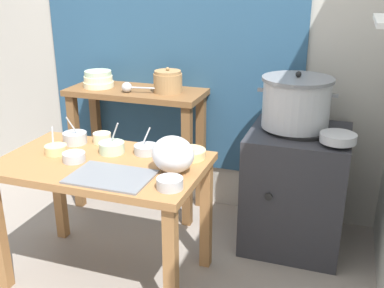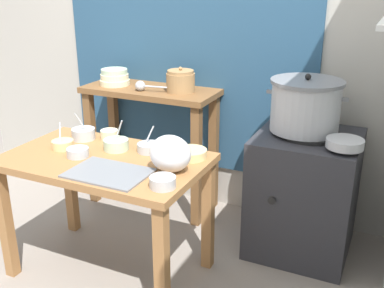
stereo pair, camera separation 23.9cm
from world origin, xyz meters
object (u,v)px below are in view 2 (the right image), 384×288
(prep_bowl_3, at_px, (78,152))
(prep_bowl_5, at_px, (63,144))
(prep_bowl_4, at_px, (149,147))
(ladle, at_px, (142,86))
(back_shelf_table, at_px, (151,118))
(wide_pan, at_px, (345,143))
(clay_pot, at_px, (181,81))
(bowl_stack_enamel, at_px, (115,77))
(prep_table, at_px, (105,176))
(stove_block, at_px, (304,193))
(prep_bowl_0, at_px, (191,153))
(serving_tray, at_px, (108,173))
(plastic_bag, at_px, (170,154))
(prep_bowl_2, at_px, (163,182))
(steamer_pot, at_px, (306,105))
(prep_bowl_6, at_px, (116,144))
(prep_bowl_7, at_px, (109,134))
(prep_bowl_1, at_px, (83,133))

(prep_bowl_3, distance_m, prep_bowl_5, 0.17)
(prep_bowl_4, bearing_deg, ladle, 123.69)
(back_shelf_table, height_order, wide_pan, back_shelf_table)
(clay_pot, relative_size, bowl_stack_enamel, 0.91)
(bowl_stack_enamel, relative_size, wide_pan, 1.07)
(ladle, bearing_deg, prep_bowl_3, -85.17)
(prep_bowl_3, xyz_separation_m, prep_bowl_4, (0.32, 0.23, 0.00))
(prep_table, relative_size, stove_block, 1.41)
(prep_bowl_0, relative_size, prep_bowl_4, 1.24)
(stove_block, xyz_separation_m, ladle, (-1.16, 0.04, 0.55))
(ladle, height_order, prep_bowl_0, ladle)
(prep_bowl_4, bearing_deg, prep_table, -134.40)
(stove_block, relative_size, clay_pot, 4.03)
(serving_tray, bearing_deg, prep_table, 131.07)
(ladle, relative_size, prep_bowl_4, 1.94)
(clay_pot, xyz_separation_m, prep_bowl_0, (0.38, -0.65, -0.23))
(clay_pot, bearing_deg, prep_bowl_4, -78.83)
(clay_pot, height_order, plastic_bag, clay_pot)
(prep_bowl_2, relative_size, prep_bowl_5, 0.85)
(prep_table, bearing_deg, prep_bowl_4, 45.60)
(steamer_pot, distance_m, prep_bowl_5, 1.42)
(prep_table, xyz_separation_m, prep_bowl_6, (-0.01, 0.13, 0.14))
(prep_bowl_0, bearing_deg, ladle, 138.68)
(stove_block, xyz_separation_m, prep_bowl_0, (-0.53, -0.52, 0.36))
(prep_table, height_order, prep_bowl_2, prep_bowl_2)
(prep_table, relative_size, clay_pot, 5.68)
(prep_bowl_0, distance_m, prep_bowl_2, 0.39)
(stove_block, bearing_deg, prep_bowl_7, -157.04)
(ladle, relative_size, serving_tray, 0.69)
(bowl_stack_enamel, distance_m, prep_bowl_3, 0.96)
(prep_bowl_2, bearing_deg, back_shelf_table, 122.53)
(prep_table, bearing_deg, prep_bowl_0, 25.27)
(clay_pot, distance_m, wide_pan, 1.18)
(bowl_stack_enamel, height_order, prep_bowl_0, bowl_stack_enamel)
(stove_block, bearing_deg, prep_bowl_3, -145.07)
(back_shelf_table, height_order, prep_bowl_7, back_shelf_table)
(prep_table, bearing_deg, prep_bowl_2, -21.99)
(ladle, xyz_separation_m, wide_pan, (1.38, -0.21, -0.13))
(prep_bowl_0, xyz_separation_m, prep_bowl_7, (-0.56, 0.05, 0.01))
(wide_pan, bearing_deg, prep_bowl_0, -155.43)
(prep_table, bearing_deg, clay_pot, 86.83)
(prep_bowl_3, bearing_deg, plastic_bag, 4.04)
(serving_tray, distance_m, wide_pan, 1.26)
(prep_bowl_2, bearing_deg, prep_bowl_4, 127.82)
(back_shelf_table, xyz_separation_m, stove_block, (1.15, -0.13, -0.30))
(steamer_pot, xyz_separation_m, prep_bowl_6, (-0.92, -0.61, -0.18))
(back_shelf_table, xyz_separation_m, wide_pan, (1.37, -0.30, 0.13))
(prep_table, relative_size, wide_pan, 5.49)
(serving_tray, height_order, prep_bowl_2, prep_bowl_2)
(plastic_bag, bearing_deg, prep_bowl_1, 163.76)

